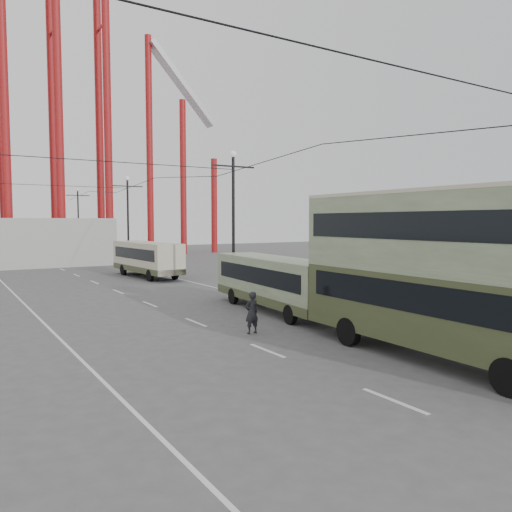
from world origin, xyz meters
TOP-DOWN VIEW (x-y plane):
  - ground at (0.00, 0.00)m, footprint 160.00×160.00m
  - road_markings at (-0.86, 19.70)m, footprint 12.52×120.00m
  - lamp_post_mid at (5.60, 18.00)m, footprint 3.20×0.44m
  - lamp_post_far at (5.60, 40.00)m, footprint 3.20×0.44m
  - lamp_post_distant at (5.60, 62.00)m, footprint 3.20×0.44m
  - roller_coaster at (-2.49, 56.89)m, footprint 52.95×5.00m
  - double_decker_bus at (3.15, -0.03)m, footprint 2.97×10.76m
  - single_decker_green at (3.77, 10.51)m, footprint 3.18×10.04m
  - single_decker_cream at (3.68, 29.28)m, footprint 2.94×9.54m
  - pedestrian at (-0.02, 6.65)m, footprint 0.67×0.46m

SIDE VIEW (x-z plane):
  - ground at x=0.00m, z-range 0.00..0.00m
  - road_markings at x=-0.86m, z-range 0.00..0.01m
  - pedestrian at x=-0.02m, z-range 0.00..1.77m
  - single_decker_green at x=3.77m, z-range 0.18..2.97m
  - single_decker_cream at x=3.68m, z-range 0.19..3.11m
  - double_decker_bus at x=3.15m, z-range 0.35..6.09m
  - lamp_post_mid at x=5.60m, z-range 0.02..9.34m
  - lamp_post_far at x=5.60m, z-range 0.02..9.34m
  - lamp_post_distant at x=5.60m, z-range 0.02..9.34m
  - roller_coaster at x=-2.49m, z-range -4.82..50.66m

